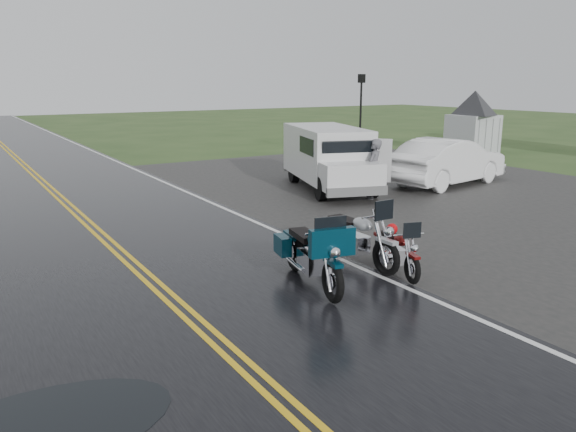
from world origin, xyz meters
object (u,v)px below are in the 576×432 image
(motorcycle_red, at_px, (413,257))
(lamp_post_far_right, at_px, (360,119))
(visitor_center, at_px, (474,107))
(motorcycle_teal, at_px, (333,265))
(van_white, at_px, (322,167))
(motorcycle_silver, at_px, (387,243))
(person_at_van, at_px, (374,170))
(sedan_white, at_px, (448,162))

(motorcycle_red, relative_size, lamp_post_far_right, 0.47)
(visitor_center, height_order, motorcycle_teal, visitor_center)
(van_white, bearing_deg, motorcycle_silver, -97.49)
(motorcycle_red, height_order, motorcycle_silver, motorcycle_silver)
(visitor_center, xyz_separation_m, motorcycle_silver, (-16.13, -11.79, -1.69))
(visitor_center, height_order, person_at_van, visitor_center)
(motorcycle_teal, distance_m, motorcycle_silver, 1.73)
(visitor_center, distance_m, motorcycle_teal, 21.70)
(motorcycle_red, xyz_separation_m, person_at_van, (4.46, 6.38, 0.38))
(van_white, xyz_separation_m, sedan_white, (5.45, -0.08, -0.26))
(motorcycle_teal, relative_size, sedan_white, 0.49)
(motorcycle_teal, xyz_separation_m, van_white, (4.65, 6.95, 0.36))
(sedan_white, bearing_deg, visitor_center, -63.57)
(motorcycle_silver, relative_size, van_white, 0.44)
(visitor_center, distance_m, motorcycle_silver, 20.05)
(motorcycle_teal, xyz_separation_m, sedan_white, (10.10, 6.87, 0.10))
(motorcycle_red, distance_m, van_white, 7.57)
(van_white, relative_size, person_at_van, 2.94)
(person_at_van, distance_m, lamp_post_far_right, 8.33)
(visitor_center, distance_m, motorcycle_red, 20.31)
(motorcycle_teal, height_order, person_at_van, person_at_van)
(motorcycle_teal, xyz_separation_m, lamp_post_far_right, (11.07, 13.06, 1.27))
(sedan_white, bearing_deg, person_at_van, 88.46)
(motorcycle_red, bearing_deg, lamp_post_far_right, 72.54)
(motorcycle_teal, bearing_deg, visitor_center, 46.64)
(van_white, distance_m, person_at_van, 1.70)
(motorcycle_teal, bearing_deg, motorcycle_red, 10.96)
(motorcycle_red, relative_size, sedan_white, 0.38)
(van_white, distance_m, sedan_white, 5.46)
(motorcycle_red, height_order, person_at_van, person_at_van)
(visitor_center, height_order, van_white, visitor_center)
(motorcycle_red, height_order, lamp_post_far_right, lamp_post_far_right)
(sedan_white, height_order, lamp_post_far_right, lamp_post_far_right)
(sedan_white, bearing_deg, motorcycle_red, 120.56)
(visitor_center, relative_size, motorcycle_silver, 6.63)
(visitor_center, distance_m, lamp_post_far_right, 6.75)
(motorcycle_silver, relative_size, person_at_van, 1.28)
(visitor_center, height_order, motorcycle_silver, visitor_center)
(van_white, height_order, lamp_post_far_right, lamp_post_far_right)
(van_white, xyz_separation_m, person_at_van, (1.58, -0.59, -0.15))
(person_at_van, distance_m, sedan_white, 3.90)
(motorcycle_teal, height_order, van_white, van_white)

